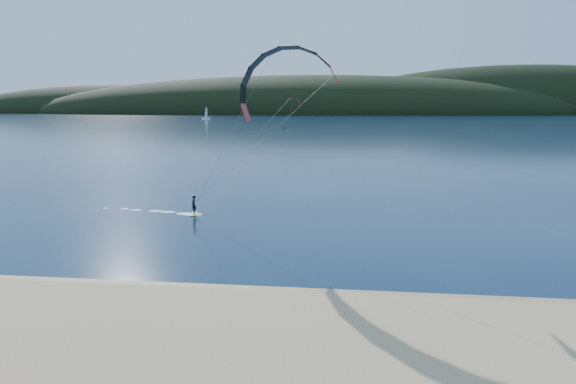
{
  "coord_description": "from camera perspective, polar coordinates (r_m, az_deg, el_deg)",
  "views": [
    {
      "loc": [
        8.2,
        -22.0,
        10.48
      ],
      "look_at": [
        4.4,
        10.0,
        5.0
      ],
      "focal_mm": 31.39,
      "sensor_mm": 36.0,
      "label": 1
    }
  ],
  "objects": [
    {
      "name": "ground",
      "position": [
        25.71,
        -12.89,
        -14.66
      ],
      "size": [
        1800.0,
        1800.0,
        0.0
      ],
      "primitive_type": "plane",
      "color": "#071936",
      "rests_on": "ground"
    },
    {
      "name": "wet_sand",
      "position": [
        29.64,
        -9.94,
        -11.11
      ],
      "size": [
        220.0,
        2.5,
        0.1
      ],
      "color": "#947956",
      "rests_on": "ground"
    },
    {
      "name": "headland",
      "position": [
        767.4,
        6.27,
        8.82
      ],
      "size": [
        1200.0,
        310.0,
        140.0
      ],
      "color": "black",
      "rests_on": "ground"
    },
    {
      "name": "kitesurfer_near",
      "position": [
        44.15,
        -0.2,
        10.23
      ],
      "size": [
        25.34,
        6.26,
        15.69
      ],
      "color": "#A9C216",
      "rests_on": "ground"
    },
    {
      "name": "kitesurfer_far",
      "position": [
        219.74,
        0.55,
        9.73
      ],
      "size": [
        8.44,
        6.22,
        13.04
      ],
      "color": "#A9C216",
      "rests_on": "ground"
    },
    {
      "name": "sailboat",
      "position": [
        439.58,
        -9.26,
        8.27
      ],
      "size": [
        7.87,
        4.94,
        10.96
      ],
      "color": "white",
      "rests_on": "ground"
    }
  ]
}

